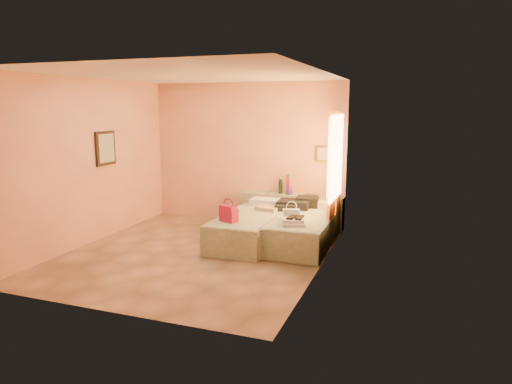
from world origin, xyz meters
TOP-DOWN VIEW (x-y plane):
  - ground at (0.00, 0.00)m, footprint 4.50×4.50m
  - room_walls at (0.21, 0.57)m, footprint 4.02×4.51m
  - headboard_ledge at (0.98, 2.10)m, footprint 2.05×0.30m
  - bed_left at (0.60, 0.87)m, footprint 0.90×2.00m
  - bed_right at (1.50, 1.05)m, footprint 0.90×2.00m
  - water_bottle at (0.76, 2.12)m, footprint 0.08×0.08m
  - rainbow_box at (0.95, 2.06)m, footprint 0.12×0.12m
  - small_dish at (0.55, 2.11)m, footprint 0.10×0.10m
  - green_book at (1.36, 2.08)m, footprint 0.22×0.20m
  - flower_vase at (1.81, 2.09)m, footprint 0.23×0.23m
  - magenta_handbag at (0.44, 0.28)m, footprint 0.33×0.25m
  - khaki_garment at (0.78, 1.28)m, footprint 0.44×0.38m
  - clothes_pile at (1.22, 1.60)m, footprint 0.73×0.73m
  - blue_handbag at (1.36, 0.74)m, footprint 0.30×0.20m
  - towel_stack at (1.49, 0.42)m, footprint 0.43×0.40m
  - sandal_pair at (1.50, 0.47)m, footprint 0.21×0.28m

SIDE VIEW (x-z plane):
  - ground at x=0.00m, z-range 0.00..0.00m
  - bed_left at x=0.60m, z-range 0.00..0.50m
  - bed_right at x=1.50m, z-range 0.00..0.50m
  - headboard_ledge at x=0.98m, z-range 0.00..0.65m
  - khaki_garment at x=0.78m, z-range 0.50..0.57m
  - towel_stack at x=1.49m, z-range 0.50..0.60m
  - blue_handbag at x=1.36m, z-range 0.50..0.68m
  - clothes_pile at x=1.22m, z-range 0.50..0.68m
  - sandal_pair at x=1.50m, z-range 0.60..0.63m
  - magenta_handbag at x=0.44m, z-range 0.50..0.77m
  - small_dish at x=0.55m, z-range 0.65..0.68m
  - green_book at x=1.36m, z-range 0.65..0.68m
  - flower_vase at x=1.81m, z-range 0.65..0.89m
  - water_bottle at x=0.76m, z-range 0.65..0.92m
  - rainbow_box at x=0.95m, z-range 0.65..1.05m
  - room_walls at x=0.21m, z-range 0.38..3.19m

